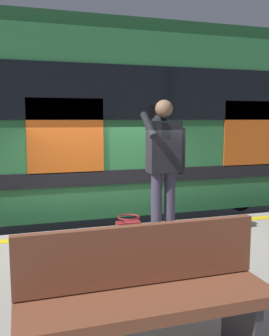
% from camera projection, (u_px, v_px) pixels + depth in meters
% --- Properties ---
extents(ground_plane, '(24.63, 24.63, 0.00)m').
position_uv_depth(ground_plane, '(117.00, 291.00, 5.77)').
color(ground_plane, '#3D3D3F').
extents(safety_line, '(14.79, 0.16, 0.01)m').
position_uv_depth(safety_line, '(122.00, 231.00, 5.35)').
color(safety_line, yellow).
rests_on(safety_line, platform).
extents(track_rail_near, '(19.62, 0.08, 0.16)m').
position_uv_depth(track_rail_near, '(98.00, 253.00, 7.17)').
color(track_rail_near, slate).
rests_on(track_rail_near, ground).
extents(track_rail_far, '(19.62, 0.08, 0.16)m').
position_uv_depth(track_rail_far, '(85.00, 232.00, 8.53)').
color(track_rail_far, slate).
rests_on(track_rail_far, ground).
extents(train_carriage, '(9.95, 2.90, 4.17)m').
position_uv_depth(train_carriage, '(141.00, 120.00, 7.84)').
color(train_carriage, '#2D723F').
rests_on(train_carriage, ground).
extents(passenger, '(0.57, 0.55, 1.82)m').
position_uv_depth(passenger, '(163.00, 159.00, 4.72)').
color(passenger, '#383347').
rests_on(passenger, platform).
extents(handbag, '(0.30, 0.28, 0.38)m').
position_uv_depth(handbag, '(129.00, 232.00, 4.72)').
color(handbag, maroon).
rests_on(handbag, platform).
extents(bench, '(1.64, 0.44, 0.90)m').
position_uv_depth(bench, '(147.00, 292.00, 2.38)').
color(bench, brown).
rests_on(bench, platform).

